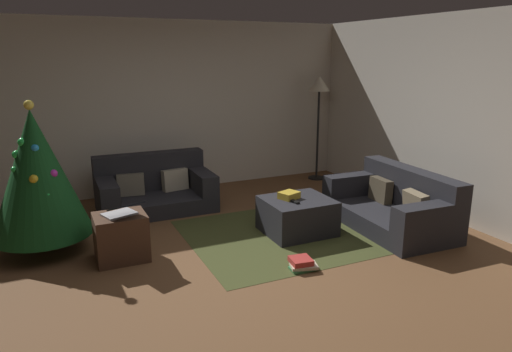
{
  "coord_description": "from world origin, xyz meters",
  "views": [
    {
      "loc": [
        -1.62,
        -3.97,
        2.09
      ],
      "look_at": [
        0.52,
        0.66,
        0.75
      ],
      "focal_mm": 32.56,
      "sensor_mm": 36.0,
      "label": 1
    }
  ],
  "objects_px": {
    "gift_box": "(289,195)",
    "christmas_tree": "(37,174)",
    "couch_left": "(154,189)",
    "tv_remote": "(294,201)",
    "corner_lamp": "(319,92)",
    "ottoman": "(297,216)",
    "couch_right": "(395,205)",
    "laptop": "(122,211)",
    "side_table": "(121,237)",
    "book_stack": "(302,264)"
  },
  "relations": [
    {
      "from": "couch_left",
      "to": "book_stack",
      "type": "height_order",
      "value": "couch_left"
    },
    {
      "from": "couch_left",
      "to": "gift_box",
      "type": "relative_size",
      "value": 7.04
    },
    {
      "from": "couch_left",
      "to": "christmas_tree",
      "type": "distance_m",
      "value": 1.82
    },
    {
      "from": "couch_left",
      "to": "side_table",
      "type": "relative_size",
      "value": 2.96
    },
    {
      "from": "christmas_tree",
      "to": "corner_lamp",
      "type": "height_order",
      "value": "corner_lamp"
    },
    {
      "from": "gift_box",
      "to": "laptop",
      "type": "xyz_separation_m",
      "value": [
        -1.94,
        -0.0,
        0.08
      ]
    },
    {
      "from": "couch_left",
      "to": "laptop",
      "type": "relative_size",
      "value": 3.29
    },
    {
      "from": "gift_box",
      "to": "corner_lamp",
      "type": "bearing_deg",
      "value": 50.53
    },
    {
      "from": "couch_left",
      "to": "couch_right",
      "type": "xyz_separation_m",
      "value": [
        2.56,
        -1.97,
        -0.01
      ]
    },
    {
      "from": "side_table",
      "to": "laptop",
      "type": "relative_size",
      "value": 1.11
    },
    {
      "from": "side_table",
      "to": "corner_lamp",
      "type": "bearing_deg",
      "value": 28.32
    },
    {
      "from": "ottoman",
      "to": "side_table",
      "type": "xyz_separation_m",
      "value": [
        -2.04,
        0.12,
        0.03
      ]
    },
    {
      "from": "tv_remote",
      "to": "side_table",
      "type": "xyz_separation_m",
      "value": [
        -1.95,
        0.21,
        -0.19
      ]
    },
    {
      "from": "ottoman",
      "to": "gift_box",
      "type": "bearing_deg",
      "value": 141.34
    },
    {
      "from": "gift_box",
      "to": "christmas_tree",
      "type": "bearing_deg",
      "value": 166.97
    },
    {
      "from": "tv_remote",
      "to": "christmas_tree",
      "type": "bearing_deg",
      "value": 158.54
    },
    {
      "from": "corner_lamp",
      "to": "tv_remote",
      "type": "bearing_deg",
      "value": -127.62
    },
    {
      "from": "ottoman",
      "to": "gift_box",
      "type": "height_order",
      "value": "gift_box"
    },
    {
      "from": "couch_left",
      "to": "gift_box",
      "type": "height_order",
      "value": "couch_left"
    },
    {
      "from": "book_stack",
      "to": "corner_lamp",
      "type": "relative_size",
      "value": 0.17
    },
    {
      "from": "gift_box",
      "to": "christmas_tree",
      "type": "xyz_separation_m",
      "value": [
        -2.69,
        0.62,
        0.41
      ]
    },
    {
      "from": "tv_remote",
      "to": "couch_left",
      "type": "bearing_deg",
      "value": 120.48
    },
    {
      "from": "christmas_tree",
      "to": "book_stack",
      "type": "bearing_deg",
      "value": -34.21
    },
    {
      "from": "gift_box",
      "to": "corner_lamp",
      "type": "distance_m",
      "value": 2.78
    },
    {
      "from": "gift_box",
      "to": "tv_remote",
      "type": "bearing_deg",
      "value": -95.88
    },
    {
      "from": "ottoman",
      "to": "gift_box",
      "type": "distance_m",
      "value": 0.27
    },
    {
      "from": "couch_left",
      "to": "christmas_tree",
      "type": "relative_size",
      "value": 0.94
    },
    {
      "from": "couch_right",
      "to": "laptop",
      "type": "height_order",
      "value": "couch_right"
    },
    {
      "from": "couch_left",
      "to": "laptop",
      "type": "height_order",
      "value": "couch_left"
    },
    {
      "from": "side_table",
      "to": "book_stack",
      "type": "height_order",
      "value": "side_table"
    },
    {
      "from": "couch_left",
      "to": "laptop",
      "type": "bearing_deg",
      "value": 67.45
    },
    {
      "from": "tv_remote",
      "to": "corner_lamp",
      "type": "distance_m",
      "value": 2.91
    },
    {
      "from": "christmas_tree",
      "to": "couch_right",
      "type": "bearing_deg",
      "value": -14.13
    },
    {
      "from": "couch_right",
      "to": "book_stack",
      "type": "height_order",
      "value": "couch_right"
    },
    {
      "from": "book_stack",
      "to": "side_table",
      "type": "bearing_deg",
      "value": 147.73
    },
    {
      "from": "laptop",
      "to": "corner_lamp",
      "type": "height_order",
      "value": "corner_lamp"
    },
    {
      "from": "couch_right",
      "to": "ottoman",
      "type": "distance_m",
      "value": 1.25
    },
    {
      "from": "couch_left",
      "to": "ottoman",
      "type": "xyz_separation_m",
      "value": [
        1.35,
        -1.65,
        -0.07
      ]
    },
    {
      "from": "couch_left",
      "to": "couch_right",
      "type": "relative_size",
      "value": 0.9
    },
    {
      "from": "couch_right",
      "to": "ottoman",
      "type": "xyz_separation_m",
      "value": [
        -1.21,
        0.32,
        -0.06
      ]
    },
    {
      "from": "couch_right",
      "to": "gift_box",
      "type": "height_order",
      "value": "couch_right"
    },
    {
      "from": "gift_box",
      "to": "tv_remote",
      "type": "distance_m",
      "value": 0.16
    },
    {
      "from": "ottoman",
      "to": "gift_box",
      "type": "xyz_separation_m",
      "value": [
        -0.08,
        0.06,
        0.25
      ]
    },
    {
      "from": "christmas_tree",
      "to": "side_table",
      "type": "height_order",
      "value": "christmas_tree"
    },
    {
      "from": "couch_left",
      "to": "gift_box",
      "type": "xyz_separation_m",
      "value": [
        1.27,
        -1.59,
        0.19
      ]
    },
    {
      "from": "laptop",
      "to": "corner_lamp",
      "type": "xyz_separation_m",
      "value": [
        3.59,
        2.0,
        0.94
      ]
    },
    {
      "from": "tv_remote",
      "to": "laptop",
      "type": "xyz_separation_m",
      "value": [
        -1.93,
        0.15,
        0.11
      ]
    },
    {
      "from": "side_table",
      "to": "corner_lamp",
      "type": "relative_size",
      "value": 0.3
    },
    {
      "from": "couch_left",
      "to": "gift_box",
      "type": "distance_m",
      "value": 2.04
    },
    {
      "from": "couch_right",
      "to": "side_table",
      "type": "height_order",
      "value": "couch_right"
    }
  ]
}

